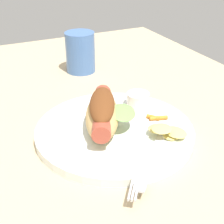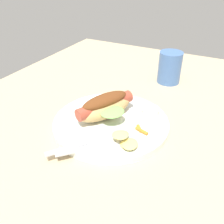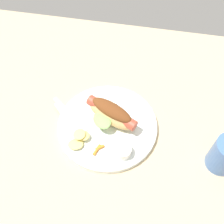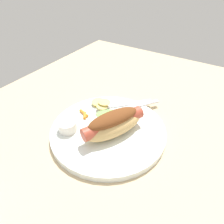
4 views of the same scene
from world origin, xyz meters
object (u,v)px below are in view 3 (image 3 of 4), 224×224
(hot_dog, at_px, (111,114))
(sauce_ramekin, at_px, (123,151))
(chips_pile, at_px, (79,140))
(plate, at_px, (107,126))
(fork, at_px, (71,115))
(knife, at_px, (68,121))
(carrot_garnish, at_px, (98,149))

(hot_dog, xyz_separation_m, sauce_ramekin, (0.05, -0.10, -0.02))
(chips_pile, bearing_deg, hot_dog, 49.40)
(plate, height_order, hot_dog, hot_dog)
(hot_dog, distance_m, fork, 0.12)
(sauce_ramekin, height_order, knife, sauce_ramekin)
(fork, relative_size, chips_pile, 1.88)
(knife, distance_m, carrot_garnish, 0.13)
(fork, bearing_deg, carrot_garnish, 174.44)
(plate, relative_size, knife, 1.89)
(sauce_ramekin, height_order, carrot_garnish, sauce_ramekin)
(carrot_garnish, bearing_deg, knife, 145.00)
(fork, bearing_deg, plate, -149.05)
(plate, distance_m, chips_pile, 0.10)
(hot_dog, xyz_separation_m, knife, (-0.12, -0.03, -0.03))
(hot_dog, height_order, fork, hot_dog)
(carrot_garnish, bearing_deg, chips_pile, 166.40)
(sauce_ramekin, xyz_separation_m, knife, (-0.17, 0.07, -0.01))
(plate, bearing_deg, knife, -174.91)
(plate, relative_size, hot_dog, 1.77)
(hot_dog, bearing_deg, plate, 90.44)
(knife, height_order, chips_pile, chips_pile)
(sauce_ramekin, xyz_separation_m, fork, (-0.17, 0.09, -0.01))
(hot_dog, relative_size, carrot_garnish, 4.48)
(chips_pile, distance_m, carrot_garnish, 0.06)
(chips_pile, bearing_deg, sauce_ramekin, -5.36)
(chips_pile, bearing_deg, carrot_garnish, -13.60)
(chips_pile, bearing_deg, knife, 128.46)
(fork, bearing_deg, knife, 125.08)
(hot_dog, height_order, sauce_ramekin, hot_dog)
(hot_dog, height_order, knife, hot_dog)
(hot_dog, distance_m, carrot_garnish, 0.11)
(plate, bearing_deg, hot_dog, 65.33)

